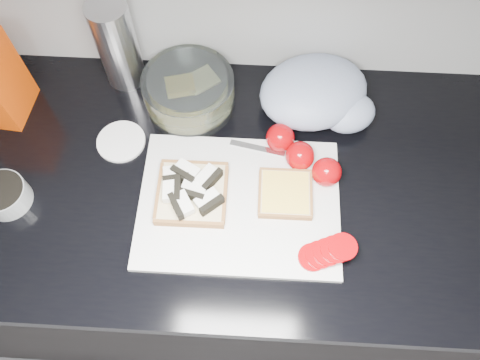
# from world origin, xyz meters

# --- Properties ---
(base_cabinet) EXTENTS (3.50, 0.60, 0.86)m
(base_cabinet) POSITION_xyz_m (0.00, 1.20, 0.43)
(base_cabinet) COLOR black
(base_cabinet) RESTS_ON ground
(countertop) EXTENTS (3.50, 0.64, 0.04)m
(countertop) POSITION_xyz_m (0.00, 1.20, 0.88)
(countertop) COLOR black
(countertop) RESTS_ON base_cabinet
(cutting_board) EXTENTS (0.40, 0.30, 0.01)m
(cutting_board) POSITION_xyz_m (0.12, 1.13, 0.91)
(cutting_board) COLOR silver
(cutting_board) RESTS_ON countertop
(bread_left) EXTENTS (0.14, 0.14, 0.05)m
(bread_left) POSITION_xyz_m (0.03, 1.15, 0.93)
(bread_left) COLOR beige
(bread_left) RESTS_ON cutting_board
(bread_right) EXTENTS (0.11, 0.11, 0.02)m
(bread_right) POSITION_xyz_m (0.21, 1.15, 0.92)
(bread_right) COLOR beige
(bread_right) RESTS_ON cutting_board
(tomato_slices) EXTENTS (0.12, 0.09, 0.02)m
(tomato_slices) POSITION_xyz_m (0.29, 1.04, 0.92)
(tomato_slices) COLOR #A00308
(tomato_slices) RESTS_ON cutting_board
(knife) EXTENTS (0.18, 0.05, 0.01)m
(knife) POSITION_xyz_m (0.20, 1.25, 0.91)
(knife) COLOR #B5B5BA
(knife) RESTS_ON cutting_board
(seed_tub) EXTENTS (0.09, 0.09, 0.05)m
(seed_tub) POSITION_xyz_m (-0.34, 1.12, 0.93)
(seed_tub) COLOR gray
(seed_tub) RESTS_ON countertop
(tub_lid) EXTENTS (0.11, 0.11, 0.01)m
(tub_lid) POSITION_xyz_m (-0.14, 1.27, 0.90)
(tub_lid) COLOR white
(tub_lid) RESTS_ON countertop
(glass_bowl) EXTENTS (0.20, 0.20, 0.08)m
(glass_bowl) POSITION_xyz_m (-0.00, 1.38, 0.94)
(glass_bowl) COLOR silver
(glass_bowl) RESTS_ON countertop
(steel_canister) EXTENTS (0.09, 0.09, 0.21)m
(steel_canister) POSITION_xyz_m (-0.16, 1.45, 1.00)
(steel_canister) COLOR silver
(steel_canister) RESTS_ON countertop
(grocery_bag) EXTENTS (0.29, 0.26, 0.10)m
(grocery_bag) POSITION_xyz_m (0.28, 1.38, 0.95)
(grocery_bag) COLOR #96A3B8
(grocery_bag) RESTS_ON countertop
(whole_tomatoes) EXTENTS (0.16, 0.14, 0.06)m
(whole_tomatoes) POSITION_xyz_m (0.25, 1.24, 0.93)
(whole_tomatoes) COLOR #A00308
(whole_tomatoes) RESTS_ON countertop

